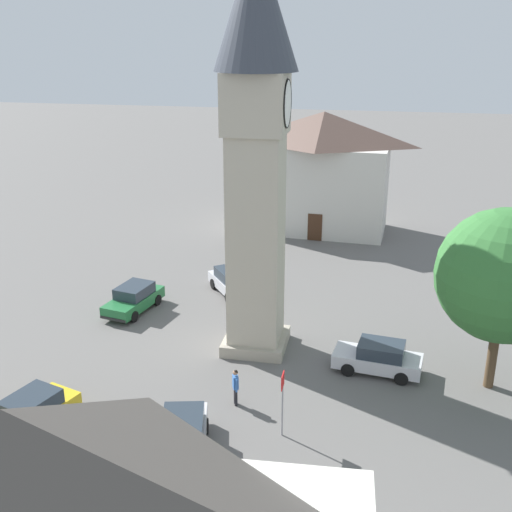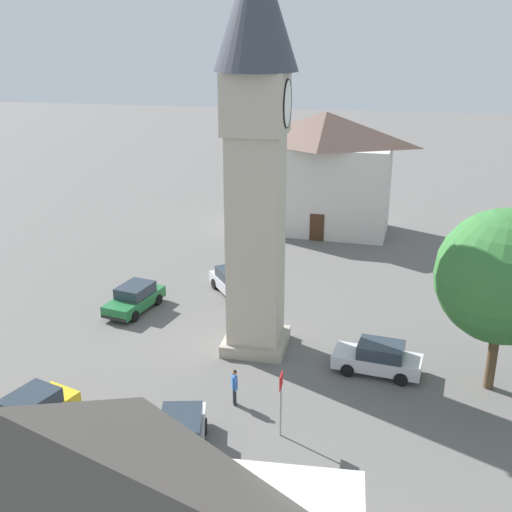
{
  "view_description": "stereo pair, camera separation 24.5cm",
  "coord_description": "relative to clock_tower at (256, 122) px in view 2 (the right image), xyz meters",
  "views": [
    {
      "loc": [
        -28.18,
        -5.5,
        15.39
      ],
      "look_at": [
        0.0,
        0.0,
        4.95
      ],
      "focal_mm": 44.1,
      "sensor_mm": 36.0,
      "label": 1
    },
    {
      "loc": [
        -28.13,
        -5.74,
        15.39
      ],
      "look_at": [
        0.0,
        0.0,
        4.95
      ],
      "focal_mm": 44.1,
      "sensor_mm": 36.0,
      "label": 2
    }
  ],
  "objects": [
    {
      "name": "clock_tower",
      "position": [
        0.0,
        0.0,
        0.0
      ],
      "size": [
        3.76,
        3.76,
        19.48
      ],
      "color": "#A59C89",
      "rests_on": "ground"
    },
    {
      "name": "car_red_corner",
      "position": [
        6.47,
        2.73,
        -10.61
      ],
      "size": [
        4.33,
        3.78,
        1.53
      ],
      "color": "silver",
      "rests_on": "ground"
    },
    {
      "name": "car_blue_kerb",
      "position": [
        2.93,
        7.73,
        -10.61
      ],
      "size": [
        4.39,
        2.52,
        1.53
      ],
      "color": "#236B38",
      "rests_on": "ground"
    },
    {
      "name": "car_silver_kerb",
      "position": [
        -8.93,
        1.1,
        -10.61
      ],
      "size": [
        4.4,
        2.58,
        1.53
      ],
      "color": "silver",
      "rests_on": "ground"
    },
    {
      "name": "pedestrian",
      "position": [
        -5.34,
        -0.15,
        -10.36
      ],
      "size": [
        0.52,
        0.34,
        1.69
      ],
      "color": "black",
      "rests_on": "ground"
    },
    {
      "name": "ground_plane",
      "position": [
        -0.0,
        -0.0,
        -11.37
      ],
      "size": [
        200.0,
        200.0,
        0.0
      ],
      "primitive_type": "plane",
      "color": "#605E5B"
    },
    {
      "name": "car_white_side",
      "position": [
        -8.71,
        7.58,
        -10.61
      ],
      "size": [
        4.45,
        2.89,
        1.53
      ],
      "color": "gold",
      "rests_on": "ground"
    },
    {
      "name": "tree",
      "position": [
        -1.69,
        -11.13,
        -5.94
      ],
      "size": [
        5.84,
        5.84,
        8.36
      ],
      "color": "brown",
      "rests_on": "ground"
    },
    {
      "name": "road_sign",
      "position": [
        -7.12,
        -2.45,
        -9.47
      ],
      "size": [
        0.6,
        0.07,
        2.8
      ],
      "color": "gray",
      "rests_on": "ground"
    },
    {
      "name": "car_black_far",
      "position": [
        -1.37,
        -6.14,
        -10.61
      ],
      "size": [
        2.23,
        4.32,
        1.53
      ],
      "color": "silver",
      "rests_on": "ground"
    },
    {
      "name": "building_shop_left",
      "position": [
        20.47,
        -1.31,
        -6.57
      ],
      "size": [
        6.48,
        10.92,
        9.42
      ],
      "color": "beige",
      "rests_on": "ground"
    }
  ]
}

